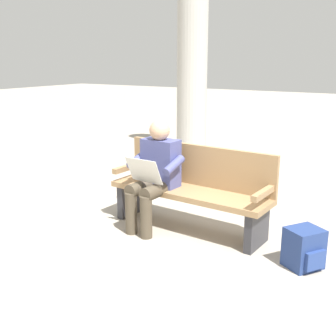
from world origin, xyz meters
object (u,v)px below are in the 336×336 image
object	(u,v)px
person_seated	(155,172)
backpack	(304,248)
bench_near	(192,187)
support_pillar	(192,67)

from	to	relation	value
person_seated	backpack	xyz separation A→B (m)	(-1.65, 0.09, -0.45)
bench_near	backpack	bearing A→B (deg)	170.34
person_seated	bench_near	bearing A→B (deg)	-144.94
bench_near	person_seated	xyz separation A→B (m)	(0.35, 0.21, 0.17)
person_seated	backpack	size ratio (longest dim) A/B	3.03
person_seated	support_pillar	distance (m)	4.30
bench_near	support_pillar	xyz separation A→B (m)	(1.98, -3.63, 1.20)
backpack	support_pillar	distance (m)	5.34
bench_near	backpack	distance (m)	1.37
bench_near	backpack	world-z (taller)	bench_near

